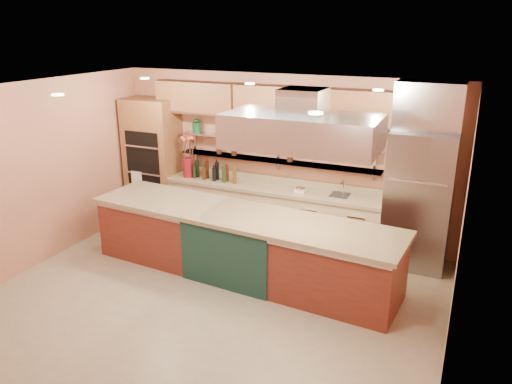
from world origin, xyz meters
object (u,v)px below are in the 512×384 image
at_px(refrigerator, 418,200).
at_px(green_canister, 255,132).
at_px(copper_kettle, 235,132).
at_px(kitchen_scale, 300,189).
at_px(flower_vase, 188,167).
at_px(island, 241,244).

distance_m(refrigerator, green_canister, 2.90).
bearing_deg(copper_kettle, green_canister, 0.00).
height_order(kitchen_scale, copper_kettle, copper_kettle).
bearing_deg(refrigerator, flower_vase, 179.86).
distance_m(island, flower_vase, 2.31).
bearing_deg(green_canister, kitchen_scale, -13.52).
distance_m(island, kitchen_scale, 1.55).
bearing_deg(island, copper_kettle, 123.09).
height_order(refrigerator, island, refrigerator).
relative_size(flower_vase, kitchen_scale, 2.05).
bearing_deg(refrigerator, copper_kettle, 175.87).
bearing_deg(refrigerator, kitchen_scale, 179.69).
height_order(refrigerator, kitchen_scale, refrigerator).
height_order(refrigerator, copper_kettle, refrigerator).
bearing_deg(island, kitchen_scale, 77.75).
xyz_separation_m(island, kitchen_scale, (0.42, 1.41, 0.49)).
distance_m(flower_vase, green_canister, 1.44).
relative_size(island, kitchen_scale, 27.17).
relative_size(refrigerator, island, 0.45).
relative_size(refrigerator, copper_kettle, 11.57).
bearing_deg(green_canister, refrigerator, -4.71).
bearing_deg(kitchen_scale, flower_vase, 170.00).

